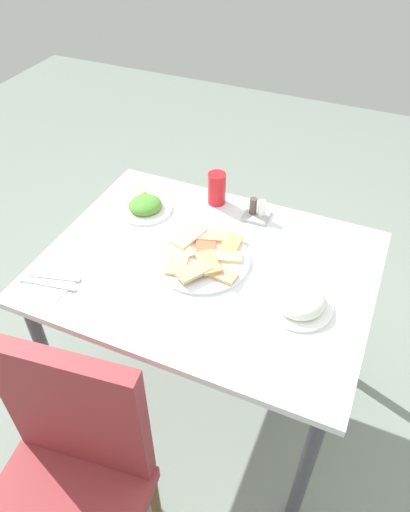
{
  "coord_description": "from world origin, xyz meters",
  "views": [
    {
      "loc": [
        -0.44,
        1.03,
        1.78
      ],
      "look_at": [
        0.01,
        -0.0,
        0.76
      ],
      "focal_mm": 33.83,
      "sensor_mm": 36.0,
      "label": 1
    }
  ],
  "objects": [
    {
      "name": "ground_plane",
      "position": [
        0.0,
        0.0,
        0.0
      ],
      "size": [
        6.0,
        6.0,
        0.0
      ],
      "primitive_type": "plane",
      "color": "gray"
    },
    {
      "name": "dining_table",
      "position": [
        0.0,
        0.0,
        0.64
      ],
      "size": [
        1.04,
        0.79,
        0.73
      ],
      "color": "white",
      "rests_on": "ground_plane"
    },
    {
      "name": "dining_chair",
      "position": [
        0.12,
        0.67,
        0.49
      ],
      "size": [
        0.47,
        0.47,
        0.88
      ],
      "color": "#963338",
      "rests_on": "ground_plane"
    },
    {
      "name": "pide_platter",
      "position": [
        0.02,
        -0.02,
        0.74
      ],
      "size": [
        0.31,
        0.31,
        0.04
      ],
      "color": "white",
      "rests_on": "dining_table"
    },
    {
      "name": "salad_plate_greens",
      "position": [
        0.32,
        -0.18,
        0.75
      ],
      "size": [
        0.19,
        0.19,
        0.05
      ],
      "color": "white",
      "rests_on": "dining_table"
    },
    {
      "name": "salad_plate_rice",
      "position": [
        -0.32,
        0.06,
        0.76
      ],
      "size": [
        0.2,
        0.2,
        0.07
      ],
      "color": "white",
      "rests_on": "dining_table"
    },
    {
      "name": "soda_can",
      "position": [
        0.1,
        -0.33,
        0.79
      ],
      "size": [
        0.09,
        0.09,
        0.12
      ],
      "primitive_type": "cylinder",
      "rotation": [
        0.0,
        0.0,
        3.83
      ],
      "color": "red",
      "rests_on": "dining_table"
    },
    {
      "name": "paper_napkin",
      "position": [
        0.41,
        0.26,
        0.73
      ],
      "size": [
        0.15,
        0.15,
        0.0
      ],
      "primitive_type": "cube",
      "rotation": [
        0.0,
        0.0,
        -0.07
      ],
      "color": "white",
      "rests_on": "dining_table"
    },
    {
      "name": "fork",
      "position": [
        0.41,
        0.24,
        0.74
      ],
      "size": [
        0.17,
        0.06,
        0.0
      ],
      "primitive_type": "cube",
      "rotation": [
        0.0,
        0.0,
        0.25
      ],
      "color": "silver",
      "rests_on": "paper_napkin"
    },
    {
      "name": "spoon",
      "position": [
        0.41,
        0.28,
        0.74
      ],
      "size": [
        0.19,
        0.04,
        0.0
      ],
      "primitive_type": "cube",
      "rotation": [
        0.0,
        0.0,
        0.17
      ],
      "color": "silver",
      "rests_on": "paper_napkin"
    },
    {
      "name": "condiment_caddy",
      "position": [
        -0.06,
        -0.3,
        0.75
      ],
      "size": [
        0.09,
        0.09,
        0.07
      ],
      "color": "#B2B2B7",
      "rests_on": "dining_table"
    }
  ]
}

